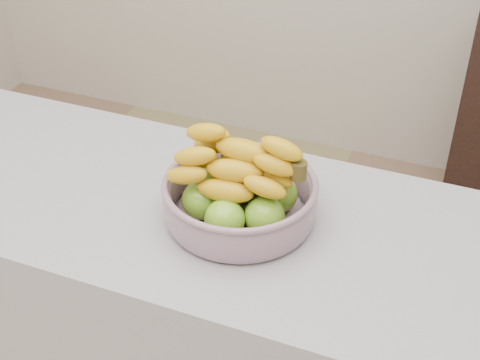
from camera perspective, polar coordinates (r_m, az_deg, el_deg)
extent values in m
cube|color=gray|center=(1.80, -3.22, -13.73)|extent=(2.00, 0.60, 0.90)
cylinder|color=#929DB0|center=(1.45, 0.00, -3.01)|extent=(0.28, 0.28, 0.01)
torus|color=#929DB0|center=(1.40, 0.00, -0.33)|extent=(0.33, 0.33, 0.02)
sphere|color=#569519|center=(1.36, -1.32, -3.37)|extent=(0.08, 0.08, 0.08)
sphere|color=#569519|center=(1.37, 2.11, -3.08)|extent=(0.08, 0.08, 0.08)
sphere|color=#569519|center=(1.43, 3.26, -1.20)|extent=(0.08, 0.08, 0.08)
sphere|color=#569519|center=(1.49, 1.20, 0.29)|extent=(0.08, 0.08, 0.08)
sphere|color=#569519|center=(1.48, -1.95, 0.05)|extent=(0.08, 0.08, 0.08)
sphere|color=#569519|center=(1.42, -3.30, -1.72)|extent=(0.08, 0.08, 0.08)
ellipsoid|color=gold|center=(1.36, -1.27, -0.92)|extent=(0.21, 0.07, 0.05)
ellipsoid|color=gold|center=(1.40, -0.42, 0.26)|extent=(0.21, 0.05, 0.05)
ellipsoid|color=gold|center=(1.44, 0.39, 1.37)|extent=(0.21, 0.07, 0.05)
ellipsoid|color=gold|center=(1.35, -0.46, 0.81)|extent=(0.21, 0.09, 0.05)
ellipsoid|color=gold|center=(1.40, 0.44, 2.04)|extent=(0.21, 0.09, 0.05)
ellipsoid|color=gold|center=(1.35, 0.26, 2.54)|extent=(0.21, 0.05, 0.05)
cylinder|color=#3F3514|center=(1.33, 5.04, 0.84)|extent=(0.03, 0.03, 0.04)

